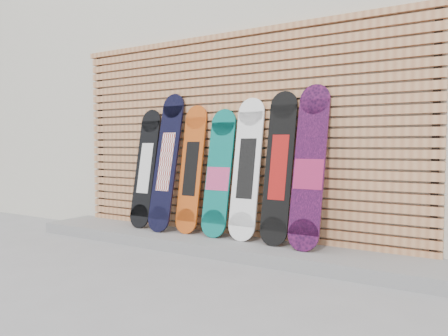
% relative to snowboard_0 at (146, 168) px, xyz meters
% --- Properties ---
extents(ground, '(80.00, 80.00, 0.00)m').
position_rel_snowboard_0_xyz_m(ground, '(1.21, -0.80, -0.82)').
color(ground, gray).
rests_on(ground, ground).
extents(building, '(12.00, 5.00, 3.60)m').
position_rel_snowboard_0_xyz_m(building, '(1.71, 2.70, 0.98)').
color(building, beige).
rests_on(building, ground).
extents(concrete_step, '(4.60, 0.70, 0.12)m').
position_rel_snowboard_0_xyz_m(concrete_step, '(1.06, -0.12, -0.76)').
color(concrete_step, gray).
rests_on(concrete_step, ground).
extents(slat_wall, '(4.26, 0.08, 2.29)m').
position_rel_snowboard_0_xyz_m(slat_wall, '(1.06, 0.17, 0.39)').
color(slat_wall, '#BA794D').
rests_on(slat_wall, ground).
extents(snowboard_0, '(0.28, 0.30, 1.40)m').
position_rel_snowboard_0_xyz_m(snowboard_0, '(0.00, 0.00, 0.00)').
color(snowboard_0, black).
rests_on(snowboard_0, concrete_step).
extents(snowboard_1, '(0.29, 0.37, 1.56)m').
position_rel_snowboard_0_xyz_m(snowboard_1, '(0.34, -0.03, 0.08)').
color(snowboard_1, black).
rests_on(snowboard_1, concrete_step).
extents(snowboard_2, '(0.28, 0.27, 1.42)m').
position_rel_snowboard_0_xyz_m(snowboard_2, '(0.66, 0.01, 0.01)').
color(snowboard_2, '#BF4C14').
rests_on(snowboard_2, concrete_step).
extents(snowboard_3, '(0.30, 0.29, 1.36)m').
position_rel_snowboard_0_xyz_m(snowboard_3, '(1.02, 0.00, -0.03)').
color(snowboard_3, '#0B6B63').
rests_on(snowboard_3, concrete_step).
extents(snowboard_4, '(0.30, 0.28, 1.46)m').
position_rel_snowboard_0_xyz_m(snowboard_4, '(1.36, 0.01, 0.03)').
color(snowboard_4, white).
rests_on(snowboard_4, concrete_step).
extents(snowboard_5, '(0.28, 0.31, 1.51)m').
position_rel_snowboard_0_xyz_m(snowboard_5, '(1.72, -0.00, 0.06)').
color(snowboard_5, black).
rests_on(snowboard_5, concrete_step).
extents(snowboard_6, '(0.30, 0.36, 1.55)m').
position_rel_snowboard_0_xyz_m(snowboard_6, '(2.04, -0.03, 0.07)').
color(snowboard_6, black).
rests_on(snowboard_6, concrete_step).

